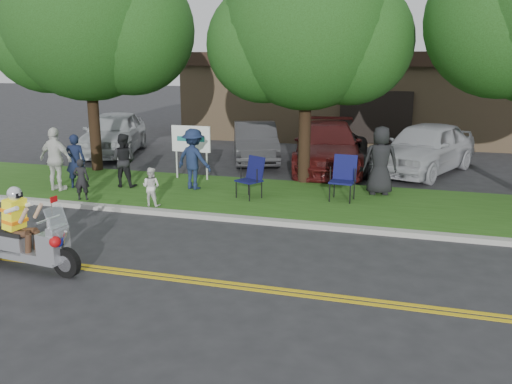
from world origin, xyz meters
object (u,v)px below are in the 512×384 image
(spectator_adult_left, at_px, (75,161))
(parked_car_mid, at_px, (337,152))
(trike_scooter, at_px, (21,241))
(spectator_adult_mid, at_px, (123,160))
(parked_car_right, at_px, (327,146))
(parked_car_far_left, at_px, (113,133))
(spectator_adult_right, at_px, (56,159))
(parked_car_far_right, at_px, (425,148))
(lawn_chair_a, at_px, (252,175))
(parked_car_left, at_px, (255,142))
(lawn_chair_b, at_px, (344,175))

(spectator_adult_left, bearing_deg, parked_car_mid, -167.51)
(trike_scooter, bearing_deg, spectator_adult_left, 121.64)
(spectator_adult_mid, xyz_separation_m, parked_car_right, (5.18, 4.66, -0.08))
(spectator_adult_left, xyz_separation_m, parked_car_far_left, (-2.19, 5.72, -0.03))
(trike_scooter, bearing_deg, spectator_adult_mid, 108.87)
(trike_scooter, bearing_deg, parked_car_mid, 74.62)
(spectator_adult_left, xyz_separation_m, spectator_adult_right, (-0.32, -0.43, 0.11))
(spectator_adult_mid, bearing_deg, parked_car_far_right, -154.31)
(lawn_chair_a, bearing_deg, parked_car_left, 134.17)
(lawn_chair_b, bearing_deg, spectator_adult_right, -165.49)
(trike_scooter, distance_m, parked_car_right, 11.29)
(trike_scooter, distance_m, spectator_adult_mid, 6.09)
(parked_car_mid, bearing_deg, lawn_chair_b, -85.25)
(parked_car_far_left, bearing_deg, spectator_adult_left, -87.33)
(lawn_chair_a, distance_m, spectator_adult_mid, 3.94)
(parked_car_left, bearing_deg, spectator_adult_left, -141.57)
(lawn_chair_b, distance_m, spectator_adult_mid, 6.32)
(lawn_chair_b, xyz_separation_m, parked_car_right, (-1.13, 4.34, 0.03))
(trike_scooter, xyz_separation_m, parked_car_right, (3.88, 10.60, 0.26))
(spectator_adult_left, relative_size, parked_car_mid, 0.34)
(parked_car_left, distance_m, parked_car_far_right, 6.01)
(spectator_adult_right, xyz_separation_m, parked_car_far_right, (9.96, 5.96, -0.15))
(spectator_adult_left, relative_size, parked_car_right, 0.28)
(spectator_adult_left, bearing_deg, parked_car_right, -165.45)
(spectator_adult_right, bearing_deg, lawn_chair_b, -166.04)
(spectator_adult_right, bearing_deg, parked_car_far_left, -68.28)
(trike_scooter, bearing_deg, parked_car_far_left, 119.53)
(parked_car_far_left, xyz_separation_m, parked_car_mid, (8.95, -0.68, -0.22))
(spectator_adult_mid, distance_m, parked_car_right, 6.97)
(lawn_chair_a, xyz_separation_m, parked_car_far_right, (4.44, 5.16, 0.13))
(spectator_adult_right, relative_size, parked_car_mid, 0.39)
(trike_scooter, xyz_separation_m, parked_car_far_right, (7.08, 10.96, 0.31))
(trike_scooter, bearing_deg, parked_car_right, 76.42)
(spectator_adult_mid, bearing_deg, parked_car_right, -143.24)
(spectator_adult_left, distance_m, parked_car_far_left, 6.13)
(parked_car_far_right, bearing_deg, parked_car_right, -150.31)
(spectator_adult_left, xyz_separation_m, parked_car_far_right, (9.63, 5.52, -0.03))
(parked_car_far_right, bearing_deg, lawn_chair_b, -90.50)
(lawn_chair_b, height_order, spectator_adult_left, spectator_adult_left)
(parked_car_far_left, bearing_deg, trike_scooter, -85.25)
(spectator_adult_right, relative_size, parked_car_far_right, 0.36)
(spectator_adult_mid, bearing_deg, lawn_chair_a, 172.71)
(lawn_chair_a, distance_m, spectator_adult_right, 5.58)
(parked_car_far_left, height_order, parked_car_far_right, parked_car_far_left)
(parked_car_left, height_order, parked_car_mid, parked_car_left)
(spectator_adult_mid, distance_m, parked_car_mid, 7.15)
(parked_car_far_left, xyz_separation_m, parked_car_far_right, (11.82, -0.20, -0.01))
(spectator_adult_right, distance_m, parked_car_mid, 8.97)
(spectator_adult_left, bearing_deg, spectator_adult_right, 29.04)
(spectator_adult_left, distance_m, parked_car_mid, 8.44)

